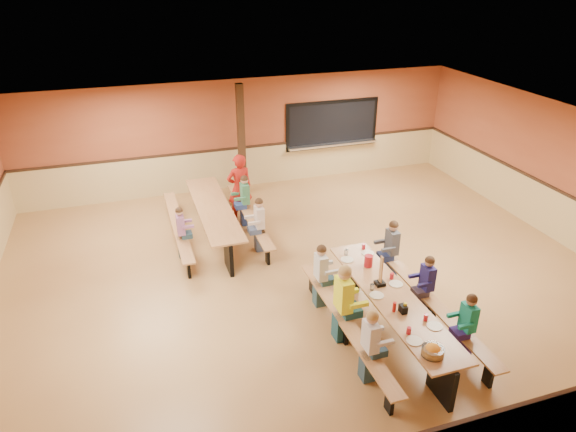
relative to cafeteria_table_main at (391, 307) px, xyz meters
name	(u,v)px	position (x,y,z in m)	size (l,w,h in m)	color
ground	(304,276)	(-0.78, 2.11, -0.53)	(12.00, 12.00, 0.00)	olive
room_envelope	(305,246)	(-0.78, 2.11, 0.16)	(12.04, 10.04, 3.02)	#97492B
kitchen_pass_through	(332,126)	(1.82, 7.07, 0.96)	(2.78, 0.28, 1.38)	black
structural_post	(241,141)	(-0.98, 6.51, 0.97)	(0.18, 0.18, 3.00)	black
cafeteria_table_main	(391,307)	(0.00, 0.00, 0.00)	(1.91, 3.70, 0.74)	#A56F41
cafeteria_table_second	(214,215)	(-2.17, 4.36, 0.00)	(1.91, 3.70, 0.74)	#A56F41
seated_child_white_left	(370,346)	(-0.83, -0.87, 0.09)	(0.38, 0.31, 1.22)	silver
seated_adult_yellow	(343,304)	(-0.83, 0.13, 0.17)	(0.46, 0.37, 1.39)	#F1FF1F
seated_child_grey_left	(321,276)	(-0.83, 1.13, 0.09)	(0.38, 0.31, 1.23)	silver
seated_child_teal_right	(467,327)	(0.83, -0.91, 0.07)	(0.36, 0.29, 1.18)	#14846F
seated_child_navy_right	(426,287)	(0.83, 0.26, 0.07)	(0.36, 0.29, 1.19)	navy
seated_child_char_right	(391,250)	(0.83, 1.54, 0.10)	(0.39, 0.32, 1.25)	#4A4D54
seated_child_purple_sec	(181,233)	(-3.00, 3.66, 0.05)	(0.34, 0.28, 1.14)	#9C5E90
seated_child_green_sec	(245,201)	(-1.35, 4.73, 0.09)	(0.38, 0.31, 1.24)	#3D7F57
seated_child_tan_sec	(260,225)	(-1.35, 3.42, 0.09)	(0.38, 0.31, 1.22)	beige
standing_woman	(240,188)	(-1.41, 4.99, 0.32)	(0.62, 0.41, 1.70)	#AC1B13
punch_pitcher	(368,261)	(0.04, 0.98, 0.32)	(0.16, 0.16, 0.22)	#AF1723
chip_bowl	(433,351)	(-0.14, -1.43, 0.29)	(0.32, 0.32, 0.15)	#FFA328
napkin_dispenser	(403,309)	(-0.05, -0.43, 0.28)	(0.10, 0.14, 0.13)	black
condiment_mustard	(405,307)	(-0.01, -0.43, 0.30)	(0.06, 0.06, 0.17)	yellow
condiment_ketchup	(394,307)	(-0.17, -0.37, 0.30)	(0.06, 0.06, 0.17)	#B2140F
table_paddle	(380,278)	(-0.04, 0.37, 0.35)	(0.16, 0.16, 0.56)	black
place_settings	(392,294)	(0.00, 0.00, 0.27)	(0.65, 3.30, 0.11)	beige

